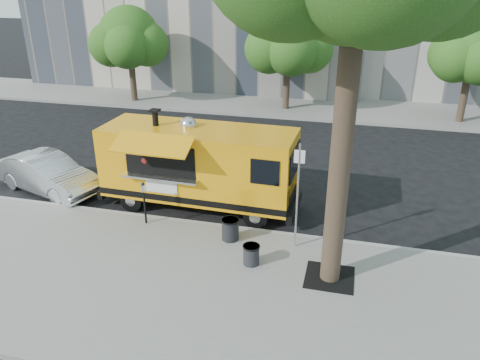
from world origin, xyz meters
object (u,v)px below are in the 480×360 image
(far_tree_c, at_px, (473,50))
(food_truck, at_px, (198,165))
(parking_meter, at_px, (144,198))
(sedan, at_px, (47,174))
(trash_bin_right, at_px, (230,229))
(far_tree_b, at_px, (288,40))
(sign_post, at_px, (298,190))
(far_tree_a, at_px, (129,37))
(trash_bin_left, at_px, (251,254))

(far_tree_c, relative_size, food_truck, 0.80)
(far_tree_c, relative_size, parking_meter, 3.90)
(sedan, bearing_deg, trash_bin_right, -86.58)
(far_tree_b, xyz_separation_m, sign_post, (2.55, -14.25, -1.98))
(sign_post, relative_size, sedan, 0.75)
(far_tree_a, distance_m, trash_bin_left, 18.64)
(far_tree_c, height_order, trash_bin_left, far_tree_c)
(sedan, height_order, trash_bin_right, sedan)
(parking_meter, height_order, trash_bin_right, parking_meter)
(food_truck, bearing_deg, far_tree_a, 125.77)
(far_tree_c, height_order, food_truck, far_tree_c)
(trash_bin_right, bearing_deg, sign_post, 2.62)
(parking_meter, relative_size, trash_bin_left, 2.47)
(far_tree_a, bearing_deg, sedan, -77.89)
(far_tree_b, height_order, far_tree_c, far_tree_b)
(far_tree_b, distance_m, trash_bin_left, 15.84)
(far_tree_c, distance_m, sign_post, 15.48)
(far_tree_c, xyz_separation_m, parking_meter, (-11.00, -13.75, -2.74))
(food_truck, distance_m, sedan, 5.58)
(far_tree_a, xyz_separation_m, parking_meter, (7.00, -13.65, -2.79))
(trash_bin_left, bearing_deg, far_tree_a, 125.20)
(sign_post, xyz_separation_m, trash_bin_left, (-0.98, -1.14, -1.41))
(far_tree_c, distance_m, trash_bin_left, 17.13)
(far_tree_b, bearing_deg, far_tree_c, -1.91)
(far_tree_c, distance_m, parking_meter, 17.82)
(parking_meter, height_order, food_truck, food_truck)
(far_tree_a, xyz_separation_m, food_truck, (8.11, -11.95, -2.29))
(parking_meter, distance_m, food_truck, 2.09)
(far_tree_b, relative_size, sign_post, 1.83)
(sign_post, bearing_deg, far_tree_b, 100.15)
(far_tree_b, height_order, trash_bin_left, far_tree_b)
(far_tree_c, bearing_deg, parking_meter, -128.66)
(far_tree_b, xyz_separation_m, food_truck, (-0.89, -12.35, -2.35))
(far_tree_a, relative_size, parking_meter, 4.01)
(far_tree_a, xyz_separation_m, trash_bin_left, (10.57, -14.99, -3.34))
(far_tree_b, distance_m, trash_bin_right, 14.74)
(sign_post, bearing_deg, sedan, 168.95)
(far_tree_a, height_order, sedan, far_tree_a)
(sedan, bearing_deg, far_tree_b, -9.28)
(food_truck, bearing_deg, sedan, -176.83)
(sign_post, bearing_deg, far_tree_a, 129.83)
(far_tree_a, bearing_deg, far_tree_b, 2.54)
(parking_meter, bearing_deg, far_tree_c, 51.34)
(far_tree_a, height_order, far_tree_b, far_tree_b)
(parking_meter, height_order, trash_bin_left, parking_meter)
(far_tree_c, height_order, trash_bin_right, far_tree_c)
(trash_bin_right, bearing_deg, trash_bin_left, -51.12)
(sign_post, distance_m, food_truck, 3.95)
(far_tree_a, bearing_deg, food_truck, -55.84)
(far_tree_a, xyz_separation_m, far_tree_c, (18.00, 0.10, -0.06))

